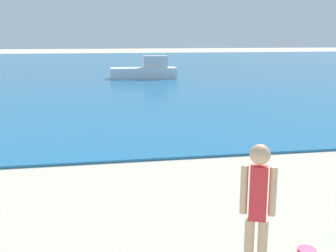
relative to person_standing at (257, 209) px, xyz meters
name	(u,v)px	position (x,y,z in m)	size (l,w,h in m)	color
water	(104,66)	(-0.40, 34.83, -0.89)	(160.00, 60.00, 0.06)	#1E6B9E
person_standing	(257,209)	(0.00, 0.00, 0.00)	(0.35, 0.21, 1.61)	#DDAD84
frisbee	(307,250)	(0.97, 0.61, -0.90)	(0.24, 0.24, 0.03)	#E51E4C
boat_near	(146,70)	(1.85, 22.66, -0.36)	(4.23, 1.43, 1.43)	white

